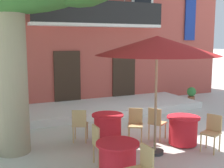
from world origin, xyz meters
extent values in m
plane|color=beige|center=(0.00, 0.00, 0.00)|extent=(120.00, 120.00, 0.00)
cube|color=#B24C42|center=(0.20, 7.00, 3.75)|extent=(13.00, 4.00, 7.50)
cube|color=#332319|center=(-1.10, 4.97, 1.15)|extent=(1.10, 0.08, 2.30)
cube|color=#332319|center=(1.50, 4.97, 1.15)|extent=(1.10, 0.08, 2.30)
cube|color=silver|center=(0.20, 4.67, 3.34)|extent=(5.60, 0.65, 0.12)
cube|color=black|center=(0.20, 4.38, 3.85)|extent=(5.60, 0.06, 0.90)
cylinder|color=#995638|center=(-2.10, 4.70, 3.51)|extent=(0.28, 0.28, 0.23)
ellipsoid|color=#4C8E38|center=(-2.10, 4.70, 3.84)|extent=(0.37, 0.37, 0.43)
cylinder|color=#995638|center=(0.20, 4.70, 3.54)|extent=(0.34, 0.34, 0.28)
ellipsoid|color=#38843D|center=(0.20, 4.70, 3.92)|extent=(0.44, 0.44, 0.48)
cylinder|color=#47423D|center=(2.50, 4.70, 3.56)|extent=(0.27, 0.27, 0.31)
ellipsoid|color=#2D7533|center=(2.50, 4.70, 3.85)|extent=(0.35, 0.35, 0.27)
cube|color=navy|center=(5.08, 4.94, 4.12)|extent=(0.60, 0.06, 2.80)
cube|color=silver|center=(0.20, 3.70, 0.12)|extent=(7.13, 2.60, 0.25)
cylinder|color=gray|center=(-3.74, 0.69, 1.75)|extent=(0.80, 0.80, 3.50)
cylinder|color=red|center=(-2.03, -1.66, 0.37)|extent=(0.74, 0.74, 0.68)
cylinder|color=red|center=(-2.03, -1.66, 0.74)|extent=(0.86, 0.86, 0.04)
cylinder|color=tan|center=(-1.84, -0.75, 0.23)|extent=(0.04, 0.04, 0.45)
cylinder|color=tan|center=(-1.85, -1.09, 0.23)|extent=(0.04, 0.04, 0.45)
cylinder|color=tan|center=(-2.18, -0.74, 0.23)|extent=(0.04, 0.04, 0.45)
cylinder|color=tan|center=(-2.19, -1.08, 0.23)|extent=(0.04, 0.04, 0.45)
cube|color=tan|center=(-2.01, -0.91, 0.47)|extent=(0.41, 0.41, 0.04)
cube|color=tan|center=(-2.19, -0.91, 0.70)|extent=(0.05, 0.38, 0.42)
cube|color=tan|center=(-1.81, -2.40, 0.70)|extent=(0.06, 0.38, 0.42)
cylinder|color=red|center=(-1.31, 0.42, 0.37)|extent=(0.74, 0.74, 0.68)
cylinder|color=red|center=(-1.31, 0.42, 0.74)|extent=(0.86, 0.86, 0.04)
cylinder|color=#2D2823|center=(-1.31, 0.42, 0.01)|extent=(0.44, 0.44, 0.03)
cylinder|color=tan|center=(-2.06, 0.99, 0.23)|extent=(0.04, 0.04, 0.45)
cylinder|color=tan|center=(-1.75, 0.84, 0.23)|extent=(0.04, 0.04, 0.45)
cylinder|color=tan|center=(-2.21, 0.69, 0.23)|extent=(0.04, 0.04, 0.45)
cylinder|color=tan|center=(-1.91, 0.53, 0.23)|extent=(0.04, 0.04, 0.45)
cube|color=tan|center=(-1.98, 0.76, 0.47)|extent=(0.54, 0.54, 0.04)
cube|color=tan|center=(-2.06, 0.60, 0.70)|extent=(0.36, 0.21, 0.42)
cylinder|color=tan|center=(-0.61, -0.20, 0.23)|extent=(0.04, 0.04, 0.45)
cylinder|color=tan|center=(-0.90, -0.02, 0.23)|extent=(0.04, 0.04, 0.45)
cylinder|color=tan|center=(-0.44, 0.10, 0.23)|extent=(0.04, 0.04, 0.45)
cylinder|color=tan|center=(-0.73, 0.27, 0.23)|extent=(0.04, 0.04, 0.45)
cube|color=tan|center=(-0.67, 0.04, 0.47)|extent=(0.55, 0.55, 0.04)
cube|color=tan|center=(-0.58, 0.19, 0.70)|extent=(0.35, 0.23, 0.42)
cylinder|color=red|center=(0.39, -0.64, 0.37)|extent=(0.74, 0.74, 0.68)
cylinder|color=red|center=(0.39, -0.64, 0.74)|extent=(0.86, 0.86, 0.04)
cylinder|color=#2D2823|center=(0.39, -0.64, 0.01)|extent=(0.44, 0.44, 0.03)
cylinder|color=tan|center=(0.61, -1.55, 0.23)|extent=(0.04, 0.04, 0.45)
cylinder|color=tan|center=(0.47, -1.24, 0.23)|extent=(0.04, 0.04, 0.45)
cylinder|color=tan|center=(0.92, -1.41, 0.23)|extent=(0.04, 0.04, 0.45)
cylinder|color=tan|center=(0.78, -1.10, 0.23)|extent=(0.04, 0.04, 0.45)
cube|color=tan|center=(0.69, -1.33, 0.47)|extent=(0.53, 0.53, 0.04)
cube|color=tan|center=(0.86, -1.25, 0.70)|extent=(0.19, 0.36, 0.42)
cylinder|color=tan|center=(0.08, 0.24, 0.23)|extent=(0.04, 0.04, 0.45)
cylinder|color=tan|center=(0.25, -0.05, 0.23)|extent=(0.04, 0.04, 0.45)
cylinder|color=tan|center=(-0.21, 0.07, 0.23)|extent=(0.04, 0.04, 0.45)
cylinder|color=tan|center=(-0.05, -0.22, 0.23)|extent=(0.04, 0.04, 0.45)
cube|color=tan|center=(0.02, 0.01, 0.47)|extent=(0.55, 0.55, 0.04)
cube|color=tan|center=(-0.14, -0.08, 0.70)|extent=(0.22, 0.35, 0.42)
cylinder|color=#997A56|center=(-0.62, -0.85, 1.27)|extent=(0.06, 0.06, 2.55)
cylinder|color=#333333|center=(-0.62, -0.85, 0.04)|extent=(0.44, 0.44, 0.08)
cone|color=#B21E1E|center=(-0.62, -0.85, 2.62)|extent=(2.90, 2.90, 0.45)
cylinder|color=slate|center=(-3.71, 3.57, 0.13)|extent=(0.33, 0.33, 0.27)
ellipsoid|color=#38843D|center=(-3.71, 3.57, 0.50)|extent=(0.43, 0.43, 0.46)
cylinder|color=#995638|center=(4.12, 3.50, 0.14)|extent=(0.30, 0.30, 0.27)
ellipsoid|color=#38843D|center=(4.12, 3.50, 0.47)|extent=(0.39, 0.39, 0.41)
camera|label=1|loc=(-4.46, -6.64, 2.77)|focal=47.19mm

